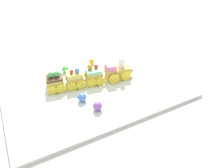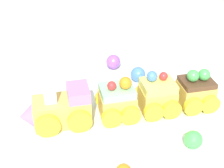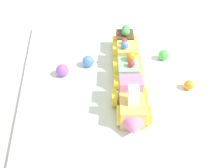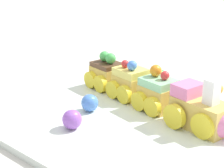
% 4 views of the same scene
% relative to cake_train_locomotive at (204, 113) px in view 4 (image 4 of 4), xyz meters
% --- Properties ---
extents(ground_plane, '(10.00, 10.00, 0.00)m').
position_rel_cake_train_locomotive_xyz_m(ground_plane, '(-0.11, -0.03, -0.04)').
color(ground_plane, beige).
extents(display_board, '(0.65, 0.41, 0.01)m').
position_rel_cake_train_locomotive_xyz_m(display_board, '(-0.11, -0.03, -0.03)').
color(display_board, silver).
rests_on(display_board, ground_plane).
extents(cake_train_locomotive, '(0.12, 0.08, 0.09)m').
position_rel_cake_train_locomotive_xyz_m(cake_train_locomotive, '(0.00, 0.00, 0.00)').
color(cake_train_locomotive, '#E0BC56').
rests_on(cake_train_locomotive, display_board).
extents(cake_car_mint, '(0.08, 0.08, 0.08)m').
position_rel_cake_train_locomotive_xyz_m(cake_car_mint, '(-0.10, 0.02, 0.00)').
color(cake_car_mint, '#E0BC56').
rests_on(cake_car_mint, display_board).
extents(cake_car_lemon, '(0.08, 0.08, 0.08)m').
position_rel_cake_train_locomotive_xyz_m(cake_car_lemon, '(-0.17, 0.03, 0.00)').
color(cake_car_lemon, '#E0BC56').
rests_on(cake_car_lemon, display_board).
extents(cake_car_chocolate, '(0.08, 0.08, 0.07)m').
position_rel_cake_train_locomotive_xyz_m(cake_car_chocolate, '(-0.24, 0.04, -0.00)').
color(cake_car_chocolate, '#E0BC56').
rests_on(cake_car_chocolate, display_board).
extents(gumball_orange, '(0.02, 0.02, 0.02)m').
position_rel_cake_train_locomotive_xyz_m(gumball_orange, '(-0.05, 0.15, -0.02)').
color(gumball_orange, orange).
rests_on(gumball_orange, display_board).
extents(gumball_blue, '(0.03, 0.03, 0.03)m').
position_rel_cake_train_locomotive_xyz_m(gumball_blue, '(-0.18, -0.07, -0.01)').
color(gumball_blue, '#4C84E0').
rests_on(gumball_blue, display_board).
extents(gumball_green, '(0.03, 0.03, 0.03)m').
position_rel_cake_train_locomotive_xyz_m(gumball_green, '(-0.18, 0.13, -0.01)').
color(gumball_green, '#4CBC56').
rests_on(gumball_green, display_board).
extents(gumball_purple, '(0.03, 0.03, 0.03)m').
position_rel_cake_train_locomotive_xyz_m(gumball_purple, '(-0.15, -0.14, -0.01)').
color(gumball_purple, '#9956C6').
rests_on(gumball_purple, display_board).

